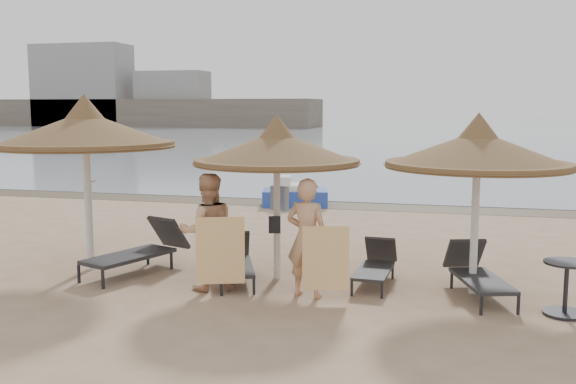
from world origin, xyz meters
name	(u,v)px	position (x,y,z in m)	size (l,w,h in m)	color
ground	(245,288)	(0.00, 0.00, 0.00)	(160.00, 160.00, 0.00)	tan
sea	(426,128)	(0.00, 80.00, 0.01)	(200.00, 140.00, 0.03)	gray
wet_sand_strip	(339,205)	(0.00, 9.40, 0.00)	(200.00, 1.60, 0.01)	#4C3F28
far_shore	(246,107)	(-25.10, 77.82, 2.91)	(150.00, 54.80, 12.00)	#6F6355
palapa_left	(85,130)	(-3.21, 0.48, 2.62)	(3.32, 3.32, 3.29)	silver
palapa_center	(277,149)	(0.38, 0.72, 2.33)	(2.95, 2.95, 2.92)	silver
palapa_right	(478,150)	(3.74, 0.62, 2.36)	(2.99, 2.99, 2.97)	silver
lounger_far_left	(141,249)	(-2.19, 0.53, 0.43)	(1.41, 2.24, 0.95)	black
lounger_near_left	(235,260)	(-0.32, 0.44, 0.36)	(1.19, 1.86, 0.79)	black
lounger_near_right	(376,265)	(2.13, 0.84, 0.33)	(0.63, 1.66, 0.73)	black
lounger_far_right	(477,273)	(3.80, 0.53, 0.37)	(1.15, 1.96, 0.83)	black
side_table	(566,290)	(5.03, -0.20, 0.38)	(0.67, 0.67, 0.81)	black
person_left	(208,223)	(-0.57, -0.22, 1.14)	(1.05, 0.68, 2.28)	tan
person_right	(307,228)	(1.13, -0.22, 1.12)	(1.03, 0.67, 2.24)	tan
towel_left	(220,251)	(-0.22, -0.57, 0.76)	(0.74, 0.28, 1.10)	orange
towel_right	(326,258)	(1.48, -0.47, 0.71)	(0.72, 0.17, 1.02)	orange
bag_patterned	(280,198)	(0.38, 0.90, 1.42)	(0.36, 0.24, 0.43)	silver
bag_dark	(275,225)	(0.38, 0.56, 1.00)	(0.22, 0.12, 0.30)	black
pedal_boat	(294,195)	(-1.31, 8.98, 0.34)	(2.19, 1.58, 0.92)	#2241A9
buoy_left	(287,159)	(-5.38, 23.91, 0.16)	(0.32, 0.32, 0.32)	gold
buoy_mid	(449,154)	(3.28, 29.57, 0.18)	(0.36, 0.36, 0.36)	gold
buoy_extra	(514,164)	(6.45, 24.04, 0.16)	(0.33, 0.33, 0.33)	gold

